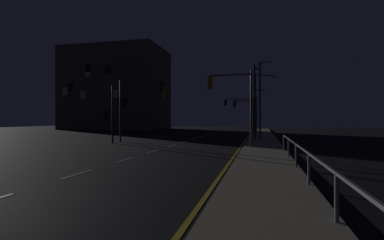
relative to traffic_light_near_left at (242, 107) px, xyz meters
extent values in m
plane|color=black|center=(-4.26, -19.60, -3.81)|extent=(112.00, 112.00, 0.00)
cube|color=gray|center=(2.83, -19.60, -3.74)|extent=(2.83, 77.00, 0.14)
cube|color=silver|center=(-4.26, -32.10, -3.80)|extent=(0.14, 2.00, 0.01)
cube|color=silver|center=(-4.26, -28.10, -3.80)|extent=(0.14, 2.00, 0.01)
cube|color=silver|center=(-4.26, -24.10, -3.80)|extent=(0.14, 2.00, 0.01)
cube|color=silver|center=(-4.26, -20.10, -3.80)|extent=(0.14, 2.00, 0.01)
cube|color=silver|center=(-4.26, -16.10, -3.80)|extent=(0.14, 2.00, 0.01)
cube|color=silver|center=(-4.26, -12.10, -3.80)|extent=(0.14, 2.00, 0.01)
cube|color=silver|center=(-4.26, -8.10, -3.80)|extent=(0.14, 2.00, 0.01)
cube|color=silver|center=(-4.26, -4.10, -3.80)|extent=(0.14, 2.00, 0.01)
cube|color=silver|center=(-4.26, -0.10, -3.80)|extent=(0.14, 2.00, 0.01)
cube|color=silver|center=(-4.26, 3.90, -3.80)|extent=(0.14, 2.00, 0.01)
cube|color=silver|center=(-4.26, 7.90, -3.80)|extent=(0.14, 2.00, 0.01)
cube|color=gold|center=(1.17, -14.60, -3.80)|extent=(0.14, 53.00, 0.01)
cylinder|color=#4C4C51|center=(2.07, 0.13, -1.10)|extent=(0.16, 0.16, 5.14)
cylinder|color=#2D3033|center=(-0.11, -0.01, 1.22)|extent=(4.37, 0.37, 0.11)
cube|color=black|center=(-2.30, -0.14, 0.70)|extent=(0.30, 0.36, 0.95)
sphere|color=red|center=(-2.45, -0.15, 1.00)|extent=(0.20, 0.20, 0.20)
sphere|color=black|center=(-2.45, -0.15, 0.70)|extent=(0.20, 0.20, 0.20)
sphere|color=black|center=(-2.45, -0.15, 0.40)|extent=(0.20, 0.20, 0.20)
cylinder|color=#38383D|center=(-10.21, -17.17, -0.91)|extent=(0.16, 0.16, 5.79)
cylinder|color=#38383D|center=(-8.05, -17.36, 1.73)|extent=(4.34, 0.49, 0.11)
cube|color=black|center=(-5.88, -17.55, 1.21)|extent=(0.31, 0.36, 0.95)
sphere|color=red|center=(-5.73, -17.56, 1.51)|extent=(0.20, 0.20, 0.20)
sphere|color=black|center=(-5.73, -17.56, 1.21)|extent=(0.20, 0.20, 0.20)
sphere|color=black|center=(-5.73, -17.56, 0.91)|extent=(0.20, 0.20, 0.20)
cylinder|color=#38383D|center=(1.99, -20.95, -0.93)|extent=(0.16, 0.16, 5.47)
cylinder|color=#38383D|center=(0.48, -20.82, 1.56)|extent=(3.04, 0.36, 0.11)
cube|color=olive|center=(-1.04, -20.70, 1.03)|extent=(0.31, 0.36, 0.95)
sphere|color=red|center=(-1.20, -20.68, 1.33)|extent=(0.20, 0.20, 0.20)
sphere|color=black|center=(-1.20, -20.68, 1.03)|extent=(0.20, 0.20, 0.20)
sphere|color=black|center=(-1.20, -20.68, 0.73)|extent=(0.20, 0.20, 0.20)
cylinder|color=#2D3033|center=(-10.15, -18.76, -1.26)|extent=(0.16, 0.16, 5.10)
cylinder|color=#2D3033|center=(-7.71, -18.71, 1.05)|extent=(4.87, 0.20, 0.11)
cube|color=olive|center=(-5.27, -18.67, 0.52)|extent=(0.29, 0.35, 0.95)
sphere|color=red|center=(-5.12, -18.66, 0.82)|extent=(0.20, 0.20, 0.20)
sphere|color=black|center=(-5.12, -18.66, 0.52)|extent=(0.20, 0.20, 0.20)
sphere|color=black|center=(-5.12, -18.66, 0.22)|extent=(0.20, 0.20, 0.20)
cylinder|color=#38383D|center=(1.63, 0.63, -1.21)|extent=(0.16, 0.16, 4.91)
cylinder|color=#2D3033|center=(0.31, 0.43, 0.99)|extent=(2.66, 0.50, 0.11)
cube|color=black|center=(-1.02, 0.23, 0.47)|extent=(0.33, 0.38, 0.95)
sphere|color=red|center=(-1.17, 0.21, 0.77)|extent=(0.20, 0.20, 0.20)
sphere|color=black|center=(-1.17, 0.21, 0.47)|extent=(0.20, 0.20, 0.20)
sphere|color=black|center=(-1.17, 0.21, 0.17)|extent=(0.20, 0.20, 0.20)
cylinder|color=#38383D|center=(2.59, -12.87, 0.15)|extent=(0.18, 0.18, 7.63)
cylinder|color=#2D3033|center=(2.98, -13.47, 3.81)|extent=(0.87, 1.26, 0.10)
ellipsoid|color=#F9D172|center=(3.38, -14.08, 3.71)|extent=(0.56, 0.36, 0.24)
cylinder|color=#38383D|center=(1.98, -9.39, 0.34)|extent=(0.18, 0.18, 8.01)
cylinder|color=#4C4C51|center=(2.12, -8.70, 4.20)|extent=(0.38, 1.40, 0.10)
ellipsoid|color=#F9D172|center=(2.26, -8.01, 4.10)|extent=(0.56, 0.36, 0.24)
cylinder|color=#2D3033|center=(1.83, 2.99, -0.41)|extent=(0.18, 0.18, 6.51)
cylinder|color=#4C4C51|center=(2.54, 2.76, 2.70)|extent=(1.44, 0.56, 0.10)
ellipsoid|color=#F9D172|center=(3.24, 2.52, 2.60)|extent=(0.56, 0.36, 0.24)
cylinder|color=#38383D|center=(2.11, -12.50, -0.39)|extent=(0.18, 0.18, 6.55)
cylinder|color=#4C4C51|center=(3.08, -12.05, 2.73)|extent=(1.97, 0.98, 0.10)
ellipsoid|color=#F9D172|center=(4.04, -11.60, 2.63)|extent=(0.56, 0.36, 0.24)
cylinder|color=#59595E|center=(4.09, -35.81, -3.19)|extent=(0.09, 0.09, 0.95)
cylinder|color=#59595E|center=(4.09, -32.51, -3.19)|extent=(0.09, 0.09, 0.95)
cylinder|color=#59595E|center=(4.09, -29.22, -3.19)|extent=(0.09, 0.09, 0.95)
cylinder|color=#59595E|center=(4.09, -25.92, -3.19)|extent=(0.09, 0.09, 0.95)
cylinder|color=#59595E|center=(4.09, -22.62, -3.19)|extent=(0.09, 0.09, 0.95)
cube|color=slate|center=(4.09, -30.86, -2.72)|extent=(0.06, 16.48, 0.06)
cube|color=brown|center=(-26.49, 12.63, 4.44)|extent=(19.56, 12.74, 16.49)
cube|color=black|center=(-25.19, 6.23, -0.87)|extent=(1.10, 0.06, 1.50)
cube|color=black|center=(-32.87, 6.23, 4.36)|extent=(1.10, 0.06, 1.50)
cube|color=black|center=(-29.03, 6.23, 7.97)|extent=(1.10, 0.06, 1.50)
cube|color=black|center=(-24.84, 6.23, 7.54)|extent=(1.10, 0.06, 1.50)
cube|color=#EACC7A|center=(-29.17, 6.23, 7.01)|extent=(1.10, 0.06, 1.50)
cube|color=#EACC7A|center=(-23.52, 6.23, 2.95)|extent=(1.10, 0.06, 1.50)
cube|color=#EACC7A|center=(-30.16, 6.23, 2.92)|extent=(1.10, 0.06, 1.50)
cube|color=black|center=(-21.60, 6.23, 1.28)|extent=(1.10, 0.06, 1.50)
cube|color=#EACC7A|center=(-33.99, 6.23, 3.67)|extent=(1.10, 0.06, 1.50)
camera|label=1|loc=(2.65, -41.91, -1.65)|focal=26.91mm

